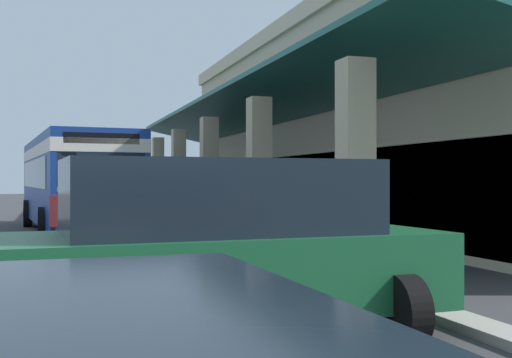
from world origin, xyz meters
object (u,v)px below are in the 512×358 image
at_px(transit_bus, 74,177).
at_px(parked_suv_green, 224,247).
at_px(pedestrian, 63,221).
at_px(potted_palm, 345,228).

bearing_deg(transit_bus, parked_suv_green, 4.03).
relative_size(transit_bus, pedestrian, 6.80).
bearing_deg(pedestrian, parked_suv_green, 14.28).
relative_size(transit_bus, potted_palm, 5.16).
bearing_deg(parked_suv_green, transit_bus, -175.97).
distance_m(pedestrian, potted_palm, 6.19).
distance_m(transit_bus, parked_suv_green, 15.71).
height_order(pedestrian, potted_palm, potted_palm).
bearing_deg(potted_palm, pedestrian, -87.44).
xyz_separation_m(pedestrian, potted_palm, (-0.28, 6.18, -0.30)).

